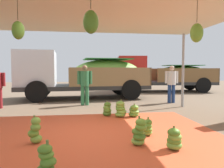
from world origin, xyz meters
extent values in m
plane|color=brown|center=(0.00, 3.00, 0.00)|extent=(40.00, 40.00, 0.00)
cube|color=#D1512D|center=(0.00, 0.00, 0.01)|extent=(5.93, 4.52, 0.01)
cylinder|color=#9EA0A5|center=(3.80, 3.30, 1.45)|extent=(0.10, 0.10, 2.90)
cube|color=beige|center=(0.00, 0.00, 2.93)|extent=(8.00, 7.00, 0.06)
ellipsoid|color=#477523|center=(-0.04, -1.40, 2.21)|extent=(0.24, 0.24, 0.36)
cylinder|color=#4C422D|center=(1.98, -0.91, 2.64)|extent=(0.01, 0.01, 0.53)
ellipsoid|color=#60932D|center=(1.98, -0.91, 2.17)|extent=(0.24, 0.24, 0.36)
cylinder|color=#4C422D|center=(-1.43, -0.28, 2.68)|extent=(0.01, 0.01, 0.45)
ellipsoid|color=#518428|center=(-1.43, -0.28, 2.25)|extent=(0.24, 0.24, 0.36)
ellipsoid|color=#75A83D|center=(1.24, -0.22, 0.08)|extent=(0.28, 0.28, 0.14)
ellipsoid|color=#60932D|center=(1.24, -0.26, 0.15)|extent=(0.29, 0.29, 0.14)
ellipsoid|color=#518428|center=(1.24, -0.25, 0.23)|extent=(0.27, 0.27, 0.14)
ellipsoid|color=#518428|center=(1.26, -0.23, 0.31)|extent=(0.26, 0.26, 0.14)
cylinder|color=olive|center=(1.27, -0.23, 0.37)|extent=(0.04, 0.04, 0.12)
ellipsoid|color=#6B9E38|center=(1.48, -1.12, 0.09)|extent=(0.40, 0.40, 0.16)
ellipsoid|color=#518428|center=(1.48, -1.11, 0.17)|extent=(0.37, 0.37, 0.16)
ellipsoid|color=#75A83D|center=(1.49, -1.13, 0.25)|extent=(0.35, 0.35, 0.16)
ellipsoid|color=#518428|center=(1.47, -1.13, 0.33)|extent=(0.33, 0.33, 0.16)
cylinder|color=olive|center=(1.47, -1.13, 0.39)|extent=(0.04, 0.04, 0.12)
ellipsoid|color=#75A83D|center=(-1.10, -0.41, 0.09)|extent=(0.32, 0.32, 0.17)
ellipsoid|color=#60932D|center=(-1.15, -0.43, 0.21)|extent=(0.29, 0.29, 0.17)
ellipsoid|color=#6B9E38|center=(-1.10, -0.43, 0.33)|extent=(0.28, 0.28, 0.17)
ellipsoid|color=#75A83D|center=(-1.10, -0.42, 0.45)|extent=(0.26, 0.26, 0.17)
cylinder|color=olive|center=(-1.13, -0.42, 0.51)|extent=(0.04, 0.04, 0.12)
ellipsoid|color=#518428|center=(-0.63, -1.91, 0.25)|extent=(0.31, 0.31, 0.13)
ellipsoid|color=#60932D|center=(-0.66, -1.87, 0.33)|extent=(0.27, 0.27, 0.13)
ellipsoid|color=#518428|center=(-0.67, -1.90, 0.42)|extent=(0.27, 0.27, 0.13)
cylinder|color=olive|center=(-0.64, -1.89, 0.48)|extent=(0.04, 0.04, 0.12)
ellipsoid|color=#518428|center=(1.40, 1.70, 0.09)|extent=(0.38, 0.38, 0.15)
ellipsoid|color=#6B9E38|center=(1.43, 1.70, 0.16)|extent=(0.39, 0.39, 0.15)
ellipsoid|color=#518428|center=(1.41, 1.72, 0.23)|extent=(0.31, 0.31, 0.15)
ellipsoid|color=#60932D|center=(1.42, 1.67, 0.31)|extent=(0.36, 0.36, 0.15)
cylinder|color=olive|center=(1.42, 1.69, 0.37)|extent=(0.04, 0.04, 0.12)
ellipsoid|color=#477523|center=(0.58, 1.91, 0.09)|extent=(0.32, 0.32, 0.17)
ellipsoid|color=#518428|center=(0.59, 1.90, 0.19)|extent=(0.28, 0.28, 0.17)
ellipsoid|color=#6B9E38|center=(0.58, 1.91, 0.28)|extent=(0.33, 0.33, 0.17)
ellipsoid|color=#477523|center=(0.60, 1.92, 0.38)|extent=(0.27, 0.27, 0.17)
cylinder|color=olive|center=(0.58, 1.90, 0.44)|extent=(0.04, 0.04, 0.12)
ellipsoid|color=#6B9E38|center=(0.98, 1.72, 0.09)|extent=(0.47, 0.47, 0.16)
ellipsoid|color=#75A83D|center=(1.02, 1.73, 0.17)|extent=(0.43, 0.43, 0.16)
ellipsoid|color=#60932D|center=(0.99, 1.74, 0.26)|extent=(0.43, 0.43, 0.16)
ellipsoid|color=#75A83D|center=(0.98, 1.77, 0.34)|extent=(0.38, 0.38, 0.16)
ellipsoid|color=#75A83D|center=(0.98, 1.74, 0.43)|extent=(0.39, 0.39, 0.16)
cylinder|color=olive|center=(1.01, 1.74, 0.49)|extent=(0.04, 0.04, 0.12)
ellipsoid|color=#75A83D|center=(0.88, -0.79, 0.09)|extent=(0.32, 0.32, 0.15)
ellipsoid|color=#477523|center=(0.90, -0.83, 0.18)|extent=(0.35, 0.35, 0.15)
ellipsoid|color=#518428|center=(0.89, -0.78, 0.27)|extent=(0.34, 0.34, 0.15)
ellipsoid|color=#60932D|center=(0.93, -0.83, 0.37)|extent=(0.24, 0.24, 0.15)
ellipsoid|color=#60932D|center=(0.93, -0.83, 0.46)|extent=(0.30, 0.30, 0.15)
cylinder|color=olive|center=(0.91, -0.81, 0.52)|extent=(0.04, 0.04, 0.12)
cube|color=#2D2D2D|center=(-0.11, 6.55, 0.60)|extent=(6.71, 2.95, 0.20)
cube|color=silver|center=(-2.46, 6.37, 1.55)|extent=(2.00, 2.41, 1.70)
cube|color=#232D38|center=(-3.39, 6.31, 1.89)|extent=(0.17, 1.98, 0.75)
cube|color=#99754C|center=(1.22, 5.44, 1.15)|extent=(4.06, 0.38, 0.90)
cube|color=#99754C|center=(1.05, 7.83, 1.15)|extent=(4.06, 0.38, 0.90)
cube|color=#99754C|center=(3.12, 6.78, 1.15)|extent=(0.26, 2.48, 0.90)
ellipsoid|color=#75A83D|center=(1.13, 6.64, 1.37)|extent=(3.72, 2.34, 1.33)
cube|color=#237533|center=(1.13, 6.64, 2.05)|extent=(2.57, 2.06, 0.04)
cylinder|color=black|center=(-2.24, 5.25, 0.50)|extent=(1.02, 0.35, 1.00)
cylinder|color=black|center=(-2.41, 7.52, 0.50)|extent=(1.02, 0.35, 1.00)
cylinder|color=black|center=(2.20, 5.57, 0.50)|extent=(1.02, 0.35, 1.00)
cylinder|color=black|center=(2.03, 7.85, 0.50)|extent=(1.02, 0.35, 1.00)
cube|color=#2D2D2D|center=(5.49, 9.46, 0.60)|extent=(6.73, 3.10, 0.20)
cube|color=red|center=(3.16, 9.72, 1.55)|extent=(2.05, 2.39, 1.70)
cube|color=#232D38|center=(2.24, 9.83, 1.89)|extent=(0.24, 1.90, 0.75)
cube|color=brown|center=(6.59, 8.18, 1.15)|extent=(4.02, 0.53, 0.90)
cube|color=brown|center=(6.85, 10.47, 1.15)|extent=(4.02, 0.53, 0.90)
cube|color=brown|center=(8.68, 9.11, 1.15)|extent=(0.35, 2.38, 0.90)
ellipsoid|color=#518428|center=(6.72, 9.33, 1.24)|extent=(3.75, 2.39, 1.08)
cube|color=#237533|center=(6.72, 9.33, 1.80)|extent=(2.61, 2.07, 0.04)
cylinder|color=black|center=(3.17, 8.62, 0.50)|extent=(1.02, 0.39, 1.00)
cylinder|color=black|center=(3.41, 10.80, 0.50)|extent=(1.02, 0.39, 1.00)
cylinder|color=black|center=(7.57, 8.13, 0.50)|extent=(1.02, 0.39, 1.00)
cylinder|color=black|center=(7.81, 10.31, 0.50)|extent=(1.02, 0.39, 1.00)
cylinder|color=maroon|center=(-3.32, 3.90, 0.39)|extent=(0.15, 0.15, 0.79)
cylinder|color=maroon|center=(-3.17, 3.90, 1.12)|extent=(0.11, 0.11, 0.52)
cylinder|color=navy|center=(3.69, 4.35, 0.41)|extent=(0.15, 0.15, 0.82)
cylinder|color=navy|center=(3.87, 4.35, 0.41)|extent=(0.15, 0.15, 0.82)
cylinder|color=silver|center=(3.78, 4.35, 1.12)|extent=(0.37, 0.37, 0.61)
cylinder|color=silver|center=(3.53, 4.35, 1.16)|extent=(0.12, 0.12, 0.54)
cylinder|color=silver|center=(4.03, 4.35, 1.16)|extent=(0.12, 0.12, 0.54)
sphere|color=tan|center=(3.78, 4.35, 1.56)|extent=(0.22, 0.22, 0.22)
cylinder|color=#337A4C|center=(-0.18, 4.22, 0.41)|extent=(0.15, 0.15, 0.82)
cylinder|color=#337A4C|center=(0.00, 4.22, 0.41)|extent=(0.15, 0.15, 0.82)
cylinder|color=#337A4C|center=(-0.09, 4.22, 1.13)|extent=(0.38, 0.38, 0.61)
cylinder|color=#337A4C|center=(-0.34, 4.22, 1.16)|extent=(0.12, 0.12, 0.55)
cylinder|color=#337A4C|center=(0.16, 4.22, 1.16)|extent=(0.12, 0.12, 0.55)
sphere|color=#936B4C|center=(-0.09, 4.22, 1.57)|extent=(0.22, 0.22, 0.22)
camera|label=1|loc=(-0.17, -4.76, 1.46)|focal=34.23mm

